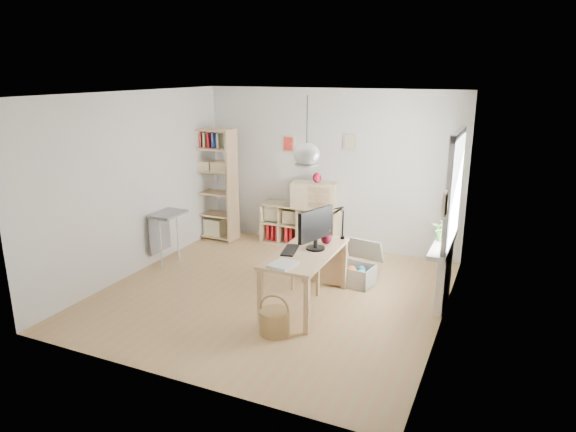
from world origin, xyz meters
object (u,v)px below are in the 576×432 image
at_px(desk, 306,258).
at_px(chair, 314,251).
at_px(cube_shelf, 300,228).
at_px(tall_bookshelf, 213,180).
at_px(monitor, 316,227).
at_px(drawer_chest, 314,195).
at_px(storage_chest, 356,270).

relative_size(desk, chair, 1.59).
height_order(cube_shelf, tall_bookshelf, tall_bookshelf).
bearing_deg(desk, monitor, 58.46).
xyz_separation_m(tall_bookshelf, drawer_chest, (1.84, 0.24, -0.15)).
distance_m(monitor, drawer_chest, 2.22).
xyz_separation_m(storage_chest, drawer_chest, (-1.13, 1.20, 0.74)).
xyz_separation_m(chair, monitor, (0.20, -0.49, 0.52)).
bearing_deg(drawer_chest, chair, -79.63).
bearing_deg(storage_chest, drawer_chest, 142.55).
relative_size(tall_bookshelf, drawer_chest, 2.63).
distance_m(desk, drawer_chest, 2.33).
bearing_deg(chair, storage_chest, 43.17).
relative_size(cube_shelf, tall_bookshelf, 0.70).
bearing_deg(cube_shelf, monitor, -62.25).
bearing_deg(cube_shelf, storage_chest, -41.47).
height_order(desk, tall_bookshelf, tall_bookshelf).
bearing_deg(chair, desk, -72.32).
xyz_separation_m(cube_shelf, chair, (0.90, -1.61, 0.24)).
distance_m(cube_shelf, tall_bookshelf, 1.77).
height_order(desk, drawer_chest, drawer_chest).
xyz_separation_m(cube_shelf, storage_chest, (1.41, -1.24, -0.10)).
bearing_deg(storage_chest, desk, -101.91).
height_order(storage_chest, monitor, monitor).
height_order(chair, storage_chest, chair).
bearing_deg(drawer_chest, storage_chest, -58.15).
bearing_deg(monitor, cube_shelf, 137.20).
xyz_separation_m(tall_bookshelf, chair, (2.47, -1.33, -0.55)).
bearing_deg(chair, monitor, -60.74).
bearing_deg(drawer_chest, cube_shelf, 160.09).
relative_size(chair, drawer_chest, 1.24).
bearing_deg(desk, chair, 100.89).
distance_m(tall_bookshelf, drawer_chest, 1.86).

